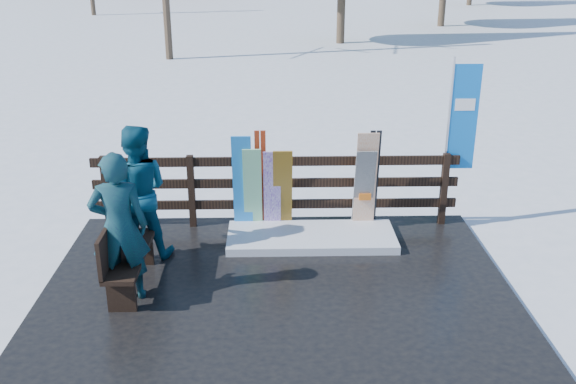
{
  "coord_description": "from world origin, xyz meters",
  "views": [
    {
      "loc": [
        -0.04,
        -7.0,
        4.23
      ],
      "look_at": [
        0.15,
        1.0,
        1.1
      ],
      "focal_mm": 40.0,
      "sensor_mm": 36.0,
      "label": 1
    }
  ],
  "objects_px": {
    "snowboard_0": "(242,184)",
    "snowboard_3": "(272,191)",
    "snowboard_1": "(253,190)",
    "snowboard_2": "(283,190)",
    "rental_flag": "(459,124)",
    "bench": "(124,250)",
    "snowboard_4": "(364,190)",
    "person_front": "(119,227)",
    "person_back": "(137,192)",
    "snowboard_5": "(366,182)"
  },
  "relations": [
    {
      "from": "snowboard_2",
      "to": "snowboard_5",
      "type": "distance_m",
      "value": 1.25
    },
    {
      "from": "snowboard_3",
      "to": "person_back",
      "type": "xyz_separation_m",
      "value": [
        -1.86,
        -0.76,
        0.29
      ]
    },
    {
      "from": "snowboard_2",
      "to": "rental_flag",
      "type": "height_order",
      "value": "rental_flag"
    },
    {
      "from": "bench",
      "to": "snowboard_3",
      "type": "xyz_separation_m",
      "value": [
        1.88,
        1.66,
        0.14
      ]
    },
    {
      "from": "bench",
      "to": "person_front",
      "type": "bearing_deg",
      "value": -80.93
    },
    {
      "from": "person_front",
      "to": "snowboard_3",
      "type": "bearing_deg",
      "value": -142.39
    },
    {
      "from": "snowboard_1",
      "to": "snowboard_3",
      "type": "distance_m",
      "value": 0.29
    },
    {
      "from": "snowboard_3",
      "to": "bench",
      "type": "bearing_deg",
      "value": -138.57
    },
    {
      "from": "snowboard_0",
      "to": "snowboard_2",
      "type": "relative_size",
      "value": 1.15
    },
    {
      "from": "person_back",
      "to": "person_front",
      "type": "bearing_deg",
      "value": 86.42
    },
    {
      "from": "snowboard_2",
      "to": "person_front",
      "type": "distance_m",
      "value": 2.78
    },
    {
      "from": "snowboard_3",
      "to": "snowboard_5",
      "type": "height_order",
      "value": "snowboard_5"
    },
    {
      "from": "snowboard_1",
      "to": "rental_flag",
      "type": "bearing_deg",
      "value": 4.96
    },
    {
      "from": "bench",
      "to": "snowboard_0",
      "type": "bearing_deg",
      "value": 49.15
    },
    {
      "from": "bench",
      "to": "snowboard_3",
      "type": "relative_size",
      "value": 1.12
    },
    {
      "from": "snowboard_0",
      "to": "snowboard_3",
      "type": "bearing_deg",
      "value": 0.0
    },
    {
      "from": "rental_flag",
      "to": "person_front",
      "type": "bearing_deg",
      "value": -154.85
    },
    {
      "from": "snowboard_0",
      "to": "person_front",
      "type": "bearing_deg",
      "value": -126.03
    },
    {
      "from": "snowboard_2",
      "to": "person_back",
      "type": "xyz_separation_m",
      "value": [
        -2.01,
        -0.76,
        0.28
      ]
    },
    {
      "from": "snowboard_4",
      "to": "rental_flag",
      "type": "xyz_separation_m",
      "value": [
        1.44,
        0.27,
        0.94
      ]
    },
    {
      "from": "snowboard_2",
      "to": "snowboard_3",
      "type": "bearing_deg",
      "value": -180.0
    },
    {
      "from": "snowboard_3",
      "to": "person_front",
      "type": "distance_m",
      "value": 2.67
    },
    {
      "from": "snowboard_1",
      "to": "snowboard_2",
      "type": "height_order",
      "value": "snowboard_1"
    },
    {
      "from": "snowboard_2",
      "to": "rental_flag",
      "type": "xyz_separation_m",
      "value": [
        2.66,
        0.27,
        0.94
      ]
    },
    {
      "from": "snowboard_0",
      "to": "person_front",
      "type": "height_order",
      "value": "person_front"
    },
    {
      "from": "bench",
      "to": "snowboard_4",
      "type": "xyz_separation_m",
      "value": [
        3.26,
        1.66,
        0.15
      ]
    },
    {
      "from": "rental_flag",
      "to": "person_front",
      "type": "distance_m",
      "value": 5.19
    },
    {
      "from": "snowboard_1",
      "to": "rental_flag",
      "type": "distance_m",
      "value": 3.26
    },
    {
      "from": "snowboard_4",
      "to": "person_back",
      "type": "distance_m",
      "value": 3.34
    },
    {
      "from": "snowboard_1",
      "to": "person_back",
      "type": "xyz_separation_m",
      "value": [
        -1.56,
        -0.76,
        0.27
      ]
    },
    {
      "from": "snowboard_4",
      "to": "person_front",
      "type": "height_order",
      "value": "person_front"
    },
    {
      "from": "snowboard_3",
      "to": "snowboard_5",
      "type": "distance_m",
      "value": 1.41
    },
    {
      "from": "snowboard_2",
      "to": "snowboard_3",
      "type": "xyz_separation_m",
      "value": [
        -0.16,
        -0.0,
        -0.01
      ]
    },
    {
      "from": "snowboard_1",
      "to": "snowboard_5",
      "type": "relative_size",
      "value": 0.87
    },
    {
      "from": "snowboard_2",
      "to": "snowboard_1",
      "type": "bearing_deg",
      "value": -180.0
    },
    {
      "from": "bench",
      "to": "rental_flag",
      "type": "xyz_separation_m",
      "value": [
        4.7,
        1.93,
        1.09
      ]
    },
    {
      "from": "snowboard_1",
      "to": "snowboard_2",
      "type": "bearing_deg",
      "value": 0.0
    },
    {
      "from": "bench",
      "to": "snowboard_4",
      "type": "bearing_deg",
      "value": 26.97
    },
    {
      "from": "person_front",
      "to": "snowboard_0",
      "type": "bearing_deg",
      "value": -134.6
    },
    {
      "from": "snowboard_3",
      "to": "snowboard_4",
      "type": "height_order",
      "value": "snowboard_4"
    },
    {
      "from": "rental_flag",
      "to": "person_back",
      "type": "relative_size",
      "value": 1.37
    },
    {
      "from": "snowboard_1",
      "to": "bench",
      "type": "bearing_deg",
      "value": -133.72
    },
    {
      "from": "snowboard_1",
      "to": "rental_flag",
      "type": "relative_size",
      "value": 0.53
    },
    {
      "from": "bench",
      "to": "person_front",
      "type": "distance_m",
      "value": 0.51
    },
    {
      "from": "snowboard_2",
      "to": "person_front",
      "type": "bearing_deg",
      "value": -136.18
    },
    {
      "from": "snowboard_1",
      "to": "snowboard_4",
      "type": "relative_size",
      "value": 1.02
    },
    {
      "from": "snowboard_2",
      "to": "snowboard_4",
      "type": "distance_m",
      "value": 1.22
    },
    {
      "from": "snowboard_0",
      "to": "snowboard_4",
      "type": "xyz_separation_m",
      "value": [
        1.83,
        0.0,
        -0.11
      ]
    },
    {
      "from": "snowboard_5",
      "to": "snowboard_2",
      "type": "bearing_deg",
      "value": 180.0
    },
    {
      "from": "snowboard_3",
      "to": "person_back",
      "type": "height_order",
      "value": "person_back"
    }
  ]
}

